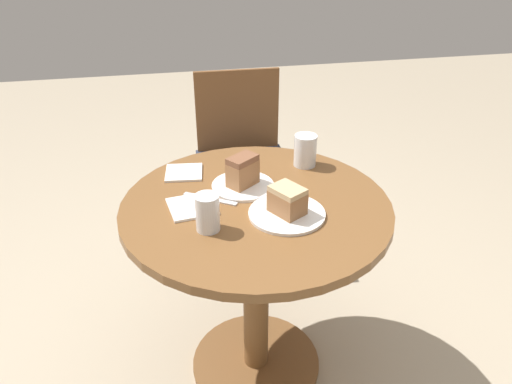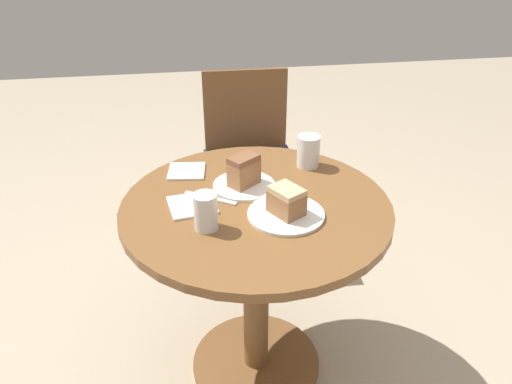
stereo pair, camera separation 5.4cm
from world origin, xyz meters
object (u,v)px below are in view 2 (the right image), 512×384
at_px(cake_slice_near, 244,171).
at_px(glass_water, 308,153).
at_px(plate_far, 286,214).
at_px(chair, 249,159).
at_px(plate_near, 244,186).
at_px(cake_slice_far, 286,201).
at_px(glass_lemonade, 206,213).

height_order(cake_slice_near, glass_water, glass_water).
relative_size(plate_far, glass_water, 2.04).
relative_size(chair, glass_water, 7.62).
relative_size(chair, plate_near, 4.21).
distance_m(plate_near, plate_far, 0.22).
bearing_deg(plate_far, glass_water, 64.94).
distance_m(plate_far, cake_slice_near, 0.23).
xyz_separation_m(plate_far, cake_slice_far, (0.00, 0.00, 0.05)).
bearing_deg(cake_slice_far, chair, 88.55).
bearing_deg(glass_water, plate_far, -115.06).
height_order(chair, glass_water, chair).
height_order(chair, plate_far, chair).
relative_size(plate_near, cake_slice_near, 1.76).
distance_m(cake_slice_far, glass_lemonade, 0.24).
bearing_deg(plate_far, chair, 88.55).
xyz_separation_m(cake_slice_far, glass_water, (0.15, 0.31, -0.00)).
bearing_deg(plate_near, glass_lemonade, -122.16).
distance_m(plate_far, glass_water, 0.35).
height_order(cake_slice_near, cake_slice_far, cake_slice_near).
height_order(plate_near, plate_far, same).
bearing_deg(plate_far, glass_lemonade, -173.28).
bearing_deg(plate_far, cake_slice_near, 117.04).
relative_size(plate_far, cake_slice_near, 1.99).
xyz_separation_m(plate_near, glass_water, (0.25, 0.12, 0.05)).
height_order(plate_near, cake_slice_far, cake_slice_far).
bearing_deg(glass_water, cake_slice_near, -154.37).
distance_m(plate_far, glass_lemonade, 0.25).
relative_size(plate_near, cake_slice_far, 1.67).
bearing_deg(glass_lemonade, cake_slice_far, 6.72).
distance_m(chair, glass_lemonade, 1.03).
height_order(glass_lemonade, glass_water, glass_water).
bearing_deg(cake_slice_near, chair, 80.37).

